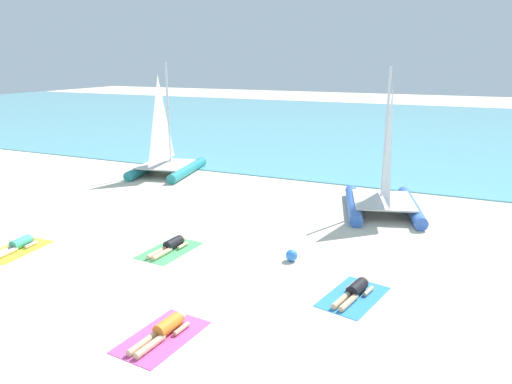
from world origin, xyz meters
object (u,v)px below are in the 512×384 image
at_px(sunbather_leftmost, 17,245).
at_px(beach_ball, 292,255).
at_px(towel_center_right, 162,337).
at_px(sunbather_rightmost, 355,291).
at_px(sunbather_center_left, 171,246).
at_px(sailboat_teal, 166,158).
at_px(towel_leftmost, 16,250).
at_px(towel_center_left, 170,250).
at_px(sunbather_center_right, 164,330).
at_px(towel_rightmost, 353,297).
at_px(sailboat_blue, 384,192).

relative_size(sunbather_leftmost, beach_ball, 4.72).
height_order(towel_center_right, sunbather_rightmost, sunbather_rightmost).
bearing_deg(sunbather_center_left, sunbather_rightmost, -2.17).
xyz_separation_m(sailboat_teal, towel_leftmost, (1.45, -9.87, -0.77)).
xyz_separation_m(towel_center_left, sunbather_rightmost, (5.56, -0.56, 0.13)).
bearing_deg(sunbather_leftmost, towel_leftmost, -90.00).
distance_m(sunbather_leftmost, sunbather_center_right, 6.87).
bearing_deg(towel_center_right, sunbather_center_right, 84.23).
xyz_separation_m(towel_leftmost, towel_rightmost, (9.67, 1.17, 0.00)).
bearing_deg(towel_leftmost, towel_center_right, -17.58).
bearing_deg(sunbather_center_right, sunbather_rightmost, 51.67).
bearing_deg(towel_center_left, sunbather_center_left, 85.73).
height_order(towel_rightmost, sunbather_rightmost, sunbather_rightmost).
relative_size(sunbather_center_left, sunbather_center_right, 1.00).
distance_m(sailboat_teal, sunbather_leftmost, 9.93).
xyz_separation_m(sunbather_leftmost, beach_ball, (7.64, 2.47, 0.03)).
bearing_deg(beach_ball, towel_leftmost, -161.58).
distance_m(towel_center_right, sunbather_center_right, 0.14).
height_order(towel_leftmost, sunbather_center_left, sunbather_center_left).
height_order(sunbather_leftmost, towel_rightmost, sunbather_leftmost).
xyz_separation_m(towel_leftmost, towel_center_left, (4.12, 1.80, 0.00)).
bearing_deg(sunbather_rightmost, sailboat_blue, 106.72).
bearing_deg(towel_center_left, sunbather_leftmost, -157.24).
xyz_separation_m(sailboat_teal, towel_rightmost, (11.12, -8.69, -0.77)).
distance_m(towel_center_left, sunbather_center_left, 0.14).
height_order(sailboat_teal, sunbather_center_right, sailboat_teal).
bearing_deg(sunbather_leftmost, towel_center_right, -21.49).
bearing_deg(sunbather_center_left, towel_center_right, -54.25).
bearing_deg(sailboat_teal, towel_center_right, -66.34).
distance_m(sailboat_teal, towel_center_right, 14.38).
relative_size(towel_center_right, towel_rightmost, 1.00).
height_order(sunbather_leftmost, beach_ball, beach_ball).
bearing_deg(sailboat_teal, sunbather_center_left, -65.25).
distance_m(towel_leftmost, sunbather_center_right, 6.84).
relative_size(sailboat_teal, sailboat_blue, 1.02).
distance_m(towel_leftmost, towel_rightmost, 9.74).
xyz_separation_m(sailboat_teal, towel_center_right, (7.99, -11.94, -0.77)).
relative_size(sailboat_blue, towel_leftmost, 2.71).
xyz_separation_m(towel_rightmost, sunbather_rightmost, (0.01, 0.07, 0.13)).
height_order(sailboat_blue, sunbather_center_right, sailboat_blue).
bearing_deg(towel_rightmost, sailboat_blue, 94.25).
height_order(sailboat_blue, beach_ball, sailboat_blue).
bearing_deg(sailboat_teal, sunbather_rightmost, -47.90).
relative_size(towel_leftmost, sunbather_leftmost, 1.21).
bearing_deg(sunbather_center_left, sailboat_teal, 129.14).
distance_m(sunbather_rightmost, beach_ball, 2.43).
distance_m(towel_leftmost, towel_center_left, 4.50).
distance_m(sunbather_leftmost, beach_ball, 8.03).
distance_m(sunbather_leftmost, towel_center_right, 6.88).
height_order(towel_rightmost, beach_ball, beach_ball).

